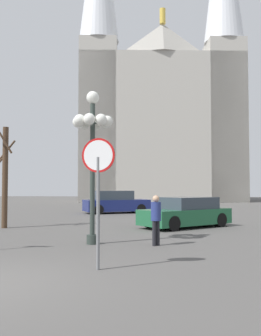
{
  "coord_description": "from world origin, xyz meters",
  "views": [
    {
      "loc": [
        3.84,
        -7.0,
        1.88
      ],
      "look_at": [
        0.53,
        20.8,
        3.19
      ],
      "focal_mm": 40.88,
      "sensor_mm": 36.0,
      "label": 1
    }
  ],
  "objects_px": {
    "stop_sign": "(98,177)",
    "bare_tree": "(5,174)",
    "cathedral": "(160,102)",
    "parked_car_near_navy": "(116,203)",
    "street_lamp": "(93,135)",
    "parked_car_far_green": "(186,213)",
    "pedestrian_walking": "(156,215)"
  },
  "relations": [
    {
      "from": "parked_car_near_navy",
      "to": "pedestrian_walking",
      "type": "bearing_deg",
      "value": -75.96
    },
    {
      "from": "street_lamp",
      "to": "parked_car_near_navy",
      "type": "height_order",
      "value": "street_lamp"
    },
    {
      "from": "bare_tree",
      "to": "street_lamp",
      "type": "bearing_deg",
      "value": -40.05
    },
    {
      "from": "street_lamp",
      "to": "pedestrian_walking",
      "type": "relative_size",
      "value": 3.16
    },
    {
      "from": "cathedral",
      "to": "parked_car_near_navy",
      "type": "relative_size",
      "value": 8.31
    },
    {
      "from": "stop_sign",
      "to": "bare_tree",
      "type": "relative_size",
      "value": 0.65
    },
    {
      "from": "stop_sign",
      "to": "parked_car_far_green",
      "type": "xyz_separation_m",
      "value": [
        2.21,
        9.15,
        -1.44
      ]
    },
    {
      "from": "parked_car_far_green",
      "to": "cathedral",
      "type": "bearing_deg",
      "value": 94.53
    },
    {
      "from": "cathedral",
      "to": "stop_sign",
      "type": "distance_m",
      "value": 40.37
    },
    {
      "from": "stop_sign",
      "to": "pedestrian_walking",
      "type": "bearing_deg",
      "value": 72.87
    },
    {
      "from": "street_lamp",
      "to": "parked_car_far_green",
      "type": "height_order",
      "value": "street_lamp"
    },
    {
      "from": "cathedral",
      "to": "parked_car_far_green",
      "type": "height_order",
      "value": "cathedral"
    },
    {
      "from": "cathedral",
      "to": "pedestrian_walking",
      "type": "relative_size",
      "value": 25.15
    },
    {
      "from": "parked_car_near_navy",
      "to": "cathedral",
      "type": "bearing_deg",
      "value": 83.93
    },
    {
      "from": "cathedral",
      "to": "parked_car_far_green",
      "type": "distance_m",
      "value": 32.19
    },
    {
      "from": "street_lamp",
      "to": "pedestrian_walking",
      "type": "bearing_deg",
      "value": -1.99
    },
    {
      "from": "parked_car_far_green",
      "to": "bare_tree",
      "type": "bearing_deg",
      "value": -170.99
    },
    {
      "from": "parked_car_near_navy",
      "to": "parked_car_far_green",
      "type": "bearing_deg",
      "value": -61.83
    },
    {
      "from": "stop_sign",
      "to": "parked_car_far_green",
      "type": "distance_m",
      "value": 9.52
    },
    {
      "from": "cathedral",
      "to": "street_lamp",
      "type": "distance_m",
      "value": 36.42
    },
    {
      "from": "bare_tree",
      "to": "pedestrian_walking",
      "type": "distance_m",
      "value": 8.33
    },
    {
      "from": "stop_sign",
      "to": "street_lamp",
      "type": "bearing_deg",
      "value": 104.44
    },
    {
      "from": "street_lamp",
      "to": "parked_car_far_green",
      "type": "relative_size",
      "value": 1.14
    },
    {
      "from": "stop_sign",
      "to": "bare_tree",
      "type": "xyz_separation_m",
      "value": [
        -5.91,
        7.86,
        0.34
      ]
    },
    {
      "from": "street_lamp",
      "to": "parked_car_far_green",
      "type": "distance_m",
      "value": 6.94
    },
    {
      "from": "pedestrian_walking",
      "to": "stop_sign",
      "type": "bearing_deg",
      "value": -107.13
    },
    {
      "from": "parked_car_near_navy",
      "to": "parked_car_far_green",
      "type": "distance_m",
      "value": 9.81
    },
    {
      "from": "parked_car_far_green",
      "to": "pedestrian_walking",
      "type": "height_order",
      "value": "pedestrian_walking"
    },
    {
      "from": "bare_tree",
      "to": "parked_car_near_navy",
      "type": "distance_m",
      "value": 10.66
    },
    {
      "from": "pedestrian_walking",
      "to": "parked_car_near_navy",
      "type": "bearing_deg",
      "value": 104.04
    },
    {
      "from": "stop_sign",
      "to": "cathedral",
      "type": "bearing_deg",
      "value": 90.24
    },
    {
      "from": "street_lamp",
      "to": "pedestrian_walking",
      "type": "xyz_separation_m",
      "value": [
        2.07,
        -0.07,
        -2.61
      ]
    }
  ]
}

